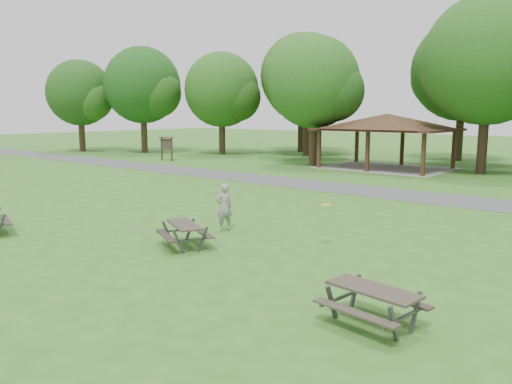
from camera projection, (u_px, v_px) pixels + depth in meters
name	position (u px, v px, depth m)	size (l,w,h in m)	color
ground	(136.00, 252.00, 13.82)	(160.00, 160.00, 0.00)	#2D651C
asphalt_path	(371.00, 191.00, 24.44)	(120.00, 3.20, 0.02)	#444447
pavilion	(387.00, 124.00, 34.08)	(8.60, 7.01, 3.76)	#392214
notice_board	(166.00, 144.00, 39.91)	(1.60, 0.30, 1.88)	#341C13
tree_row_a	(143.00, 88.00, 47.20)	(7.56, 7.20, 9.97)	#302315
tree_row_b	(222.00, 92.00, 45.51)	(7.14, 6.80, 9.28)	#322316
tree_row_c	(308.00, 81.00, 43.60)	(8.19, 7.80, 10.67)	#311F16
tree_row_d	(315.00, 85.00, 35.64)	(6.93, 6.60, 9.27)	#312216
tree_row_e	(490.00, 63.00, 30.41)	(8.40, 8.00, 11.02)	black
tree_deep_a	(303.00, 78.00, 48.06)	(8.40, 8.00, 11.38)	black
tree_deep_b	(465.00, 73.00, 38.99)	(8.40, 8.00, 11.13)	#302015
tree_flank_left	(80.00, 95.00, 48.82)	(6.72, 6.40, 8.93)	#322116
picnic_table_middle	(184.00, 229.00, 14.26)	(2.03, 1.89, 0.71)	#312A23
picnic_table_far	(373.00, 297.00, 8.98)	(1.84, 1.55, 0.73)	#322B24
frisbee_in_flight	(326.00, 205.00, 14.13)	(0.37, 0.37, 0.02)	gold
frisbee_thrower	(224.00, 207.00, 16.23)	(0.57, 0.37, 1.56)	gray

